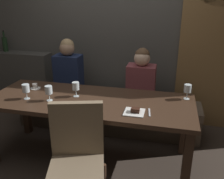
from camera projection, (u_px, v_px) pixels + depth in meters
ground at (92, 157)px, 2.93m from camera, size 9.00×9.00×0.00m
back_wall_tiled at (115, 16)px, 3.50m from camera, size 6.00×0.12×3.00m
arched_door at (217, 30)px, 3.19m from camera, size 0.90×0.05×2.55m
back_counter at (20, 81)px, 4.05m from camera, size 1.10×0.28×0.95m
dining_table at (90, 107)px, 2.70m from camera, size 2.20×0.84×0.74m
banquette_bench at (107, 114)px, 3.49m from camera, size 2.50×0.44×0.45m
chair_near_side at (77, 155)px, 2.05m from camera, size 0.54×0.54×0.98m
diner_redhead at (68, 70)px, 3.42m from camera, size 0.36×0.24×0.80m
diner_bearded at (141, 78)px, 3.18m from camera, size 0.36×0.24×0.73m
wine_bottle_dark_red at (5, 44)px, 3.89m from camera, size 0.08×0.08×0.33m
wine_glass_end_left at (49, 91)px, 2.60m from camera, size 0.08×0.08×0.16m
wine_glass_center_front at (188, 89)px, 2.64m from camera, size 0.08×0.08×0.16m
wine_glass_far_right at (26, 89)px, 2.64m from camera, size 0.08×0.08×0.16m
wine_glass_center_back at (76, 87)px, 2.71m from camera, size 0.08×0.08×0.16m
espresso_cup at (35, 87)px, 2.96m from camera, size 0.12×0.12×0.06m
dessert_plate at (135, 111)px, 2.36m from camera, size 0.19×0.19×0.05m
fork_on_table at (149, 112)px, 2.36m from camera, size 0.04×0.17×0.01m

